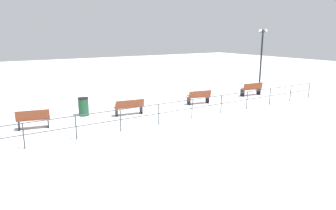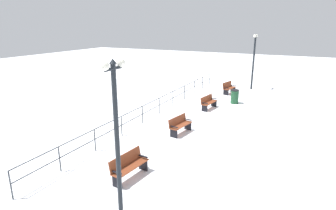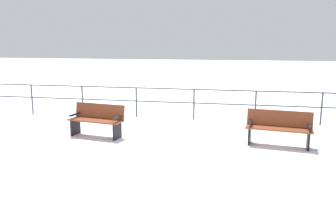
{
  "view_description": "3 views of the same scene",
  "coord_description": "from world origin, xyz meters",
  "px_view_note": "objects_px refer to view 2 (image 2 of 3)",
  "views": [
    {
      "loc": [
        -15.15,
        9.45,
        4.38
      ],
      "look_at": [
        -2.11,
        1.15,
        0.78
      ],
      "focal_mm": 33.06,
      "sensor_mm": 36.0,
      "label": 1
    },
    {
      "loc": [
        5.4,
        -14.9,
        5.5
      ],
      "look_at": [
        -1.66,
        -0.72,
        0.9
      ],
      "focal_mm": 29.88,
      "sensor_mm": 36.0,
      "label": 2
    },
    {
      "loc": [
        8.28,
        1.24,
        2.6
      ],
      "look_at": [
        -0.87,
        -0.55,
        0.81
      ],
      "focal_mm": 35.33,
      "sensor_mm": 36.0,
      "label": 3
    }
  ],
  "objects_px": {
    "lamppost_near": "(116,128)",
    "bench_second": "(180,125)",
    "bench_nearest": "(129,166)",
    "lamppost_middle": "(254,56)",
    "bench_fourth": "(229,88)",
    "bench_third": "(208,102)",
    "trash_bin": "(235,97)"
  },
  "relations": [
    {
      "from": "bench_nearest",
      "to": "trash_bin",
      "type": "distance_m",
      "value": 11.9
    },
    {
      "from": "bench_fourth",
      "to": "lamppost_middle",
      "type": "distance_m",
      "value": 3.69
    },
    {
      "from": "lamppost_near",
      "to": "trash_bin",
      "type": "distance_m",
      "value": 14.33
    },
    {
      "from": "bench_nearest",
      "to": "bench_third",
      "type": "distance_m",
      "value": 9.73
    },
    {
      "from": "bench_second",
      "to": "lamppost_near",
      "type": "height_order",
      "value": "lamppost_near"
    },
    {
      "from": "bench_nearest",
      "to": "bench_second",
      "type": "xyz_separation_m",
      "value": [
        -0.12,
        4.86,
        -0.03
      ]
    },
    {
      "from": "lamppost_middle",
      "to": "bench_third",
      "type": "bearing_deg",
      "value": -101.45
    },
    {
      "from": "lamppost_middle",
      "to": "trash_bin",
      "type": "relative_size",
      "value": 4.68
    },
    {
      "from": "bench_fourth",
      "to": "bench_third",
      "type": "bearing_deg",
      "value": -79.46
    },
    {
      "from": "bench_nearest",
      "to": "lamppost_middle",
      "type": "xyz_separation_m",
      "value": [
        1.27,
        17.02,
        2.39
      ]
    },
    {
      "from": "bench_second",
      "to": "bench_third",
      "type": "relative_size",
      "value": 0.97
    },
    {
      "from": "bench_nearest",
      "to": "bench_third",
      "type": "relative_size",
      "value": 1.04
    },
    {
      "from": "bench_second",
      "to": "lamppost_middle",
      "type": "relative_size",
      "value": 0.34
    },
    {
      "from": "bench_nearest",
      "to": "bench_fourth",
      "type": "bearing_deg",
      "value": 97.03
    },
    {
      "from": "lamppost_near",
      "to": "lamppost_middle",
      "type": "height_order",
      "value": "lamppost_near"
    },
    {
      "from": "lamppost_near",
      "to": "lamppost_middle",
      "type": "bearing_deg",
      "value": 90.0
    },
    {
      "from": "bench_fourth",
      "to": "bench_nearest",
      "type": "bearing_deg",
      "value": -77.82
    },
    {
      "from": "bench_fourth",
      "to": "trash_bin",
      "type": "bearing_deg",
      "value": -55.5
    },
    {
      "from": "bench_fourth",
      "to": "lamppost_middle",
      "type": "relative_size",
      "value": 0.33
    },
    {
      "from": "bench_nearest",
      "to": "bench_second",
      "type": "relative_size",
      "value": 1.07
    },
    {
      "from": "lamppost_middle",
      "to": "bench_fourth",
      "type": "bearing_deg",
      "value": -119.42
    },
    {
      "from": "trash_bin",
      "to": "bench_third",
      "type": "bearing_deg",
      "value": -120.42
    },
    {
      "from": "lamppost_near",
      "to": "bench_third",
      "type": "bearing_deg",
      "value": 97.03
    },
    {
      "from": "bench_third",
      "to": "trash_bin",
      "type": "xyz_separation_m",
      "value": [
        1.25,
        2.13,
        0.03
      ]
    },
    {
      "from": "bench_nearest",
      "to": "bench_second",
      "type": "distance_m",
      "value": 4.87
    },
    {
      "from": "bench_third",
      "to": "bench_fourth",
      "type": "xyz_separation_m",
      "value": [
        0.11,
        4.87,
        0.01
      ]
    },
    {
      "from": "lamppost_near",
      "to": "bench_second",
      "type": "bearing_deg",
      "value": 101.09
    },
    {
      "from": "bench_third",
      "to": "bench_fourth",
      "type": "distance_m",
      "value": 4.87
    },
    {
      "from": "bench_second",
      "to": "bench_fourth",
      "type": "distance_m",
      "value": 9.73
    },
    {
      "from": "lamppost_middle",
      "to": "trash_bin",
      "type": "bearing_deg",
      "value": -92.52
    },
    {
      "from": "bench_third",
      "to": "bench_fourth",
      "type": "height_order",
      "value": "bench_fourth"
    },
    {
      "from": "bench_second",
      "to": "bench_fourth",
      "type": "xyz_separation_m",
      "value": [
        0.02,
        9.73,
        0.01
      ]
    }
  ]
}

